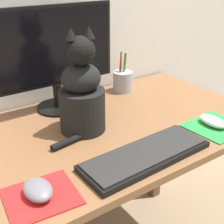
{
  "coord_description": "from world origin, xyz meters",
  "views": [
    {
      "loc": [
        -0.51,
        -0.8,
        1.28
      ],
      "look_at": [
        -0.02,
        -0.1,
        0.87
      ],
      "focal_mm": 50.0,
      "sensor_mm": 36.0,
      "label": 1
    }
  ],
  "objects_px": {
    "monitor": "(55,54)",
    "keyboard": "(146,155)",
    "computer_mouse_left": "(38,190)",
    "computer_mouse_right": "(213,121)",
    "cat": "(82,95)",
    "pen_cup": "(123,81)"
  },
  "relations": [
    {
      "from": "keyboard",
      "to": "cat",
      "type": "distance_m",
      "value": 0.29
    },
    {
      "from": "keyboard",
      "to": "pen_cup",
      "type": "xyz_separation_m",
      "value": [
        0.26,
        0.47,
        0.04
      ]
    },
    {
      "from": "monitor",
      "to": "cat",
      "type": "height_order",
      "value": "monitor"
    },
    {
      "from": "pen_cup",
      "to": "computer_mouse_left",
      "type": "bearing_deg",
      "value": -142.59
    },
    {
      "from": "keyboard",
      "to": "cat",
      "type": "bearing_deg",
      "value": 102.11
    },
    {
      "from": "computer_mouse_left",
      "to": "cat",
      "type": "height_order",
      "value": "cat"
    },
    {
      "from": "monitor",
      "to": "computer_mouse_right",
      "type": "distance_m",
      "value": 0.61
    },
    {
      "from": "computer_mouse_left",
      "to": "pen_cup",
      "type": "height_order",
      "value": "pen_cup"
    },
    {
      "from": "computer_mouse_right",
      "to": "keyboard",
      "type": "bearing_deg",
      "value": -176.29
    },
    {
      "from": "computer_mouse_left",
      "to": "pen_cup",
      "type": "bearing_deg",
      "value": 37.41
    },
    {
      "from": "monitor",
      "to": "computer_mouse_left",
      "type": "bearing_deg",
      "value": -121.47
    },
    {
      "from": "computer_mouse_left",
      "to": "computer_mouse_right",
      "type": "bearing_deg",
      "value": -0.14
    },
    {
      "from": "keyboard",
      "to": "cat",
      "type": "height_order",
      "value": "cat"
    },
    {
      "from": "computer_mouse_right",
      "to": "pen_cup",
      "type": "distance_m",
      "value": 0.45
    },
    {
      "from": "monitor",
      "to": "cat",
      "type": "xyz_separation_m",
      "value": [
        -0.01,
        -0.2,
        -0.09
      ]
    },
    {
      "from": "monitor",
      "to": "keyboard",
      "type": "relative_size",
      "value": 1.17
    },
    {
      "from": "monitor",
      "to": "computer_mouse_left",
      "type": "distance_m",
      "value": 0.55
    },
    {
      "from": "monitor",
      "to": "computer_mouse_left",
      "type": "xyz_separation_m",
      "value": [
        -0.27,
        -0.44,
        -0.2
      ]
    },
    {
      "from": "cat",
      "to": "pen_cup",
      "type": "xyz_separation_m",
      "value": [
        0.32,
        0.21,
        -0.08
      ]
    },
    {
      "from": "monitor",
      "to": "keyboard",
      "type": "distance_m",
      "value": 0.51
    },
    {
      "from": "cat",
      "to": "computer_mouse_right",
      "type": "bearing_deg",
      "value": -19.43
    },
    {
      "from": "monitor",
      "to": "cat",
      "type": "bearing_deg",
      "value": -92.17
    }
  ]
}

